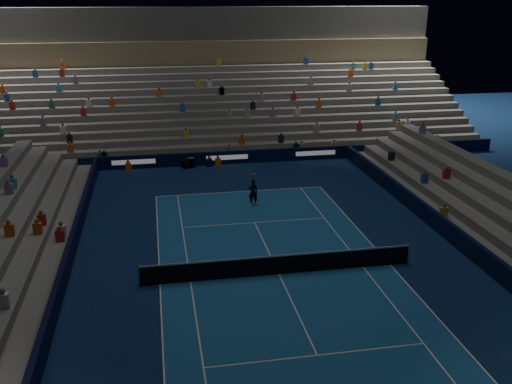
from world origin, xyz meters
The scene contains 9 objects.
ground centered at (0.00, 0.00, 0.00)m, with size 90.00×90.00×0.00m, color #0B1F46.
court_surface centered at (0.00, 0.00, 0.01)m, with size 10.97×23.77×0.01m, color #185189.
sponsor_barrier_far centered at (0.00, 18.50, 0.50)m, with size 44.00×0.25×1.00m, color black.
sponsor_barrier_east centered at (9.70, 0.00, 0.50)m, with size 0.25×37.00×1.00m, color black.
sponsor_barrier_west centered at (-9.70, 0.00, 0.50)m, with size 0.25×37.00×1.00m, color black.
grandstand_main centered at (0.00, 27.90, 3.38)m, with size 44.00×15.20×11.20m.
tennis_net centered at (0.00, 0.00, 0.50)m, with size 12.90×0.10×1.10m.
tennis_player centered at (0.41, 9.27, 0.82)m, with size 0.60×0.39×1.64m, color black.
broadcast_camera centered at (-3.19, 17.98, 0.31)m, with size 0.61×0.98×0.60m.
Camera 1 is at (-5.29, -23.13, 12.35)m, focal length 39.84 mm.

